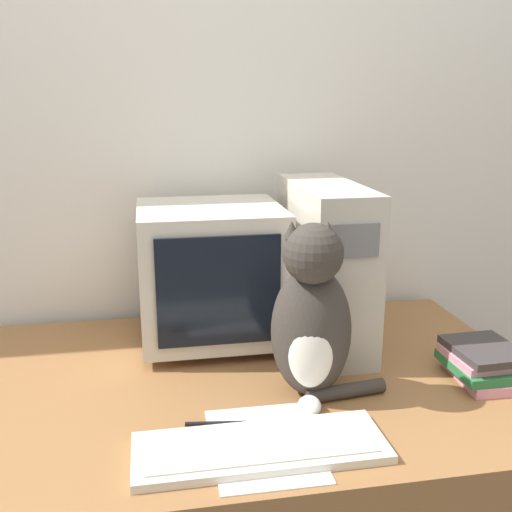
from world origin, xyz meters
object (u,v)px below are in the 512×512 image
at_px(cat, 312,320).
at_px(pen, 216,423).
at_px(book_stack, 482,363).
at_px(keyboard, 260,447).
at_px(crt_monitor, 211,273).
at_px(computer_tower, 325,265).

xyz_separation_m(cat, pen, (-0.23, -0.09, -0.18)).
bearing_deg(book_stack, keyboard, -160.75).
xyz_separation_m(keyboard, pen, (-0.07, 0.11, -0.01)).
bearing_deg(crt_monitor, book_stack, -30.49).
bearing_deg(cat, computer_tower, 83.86).
xyz_separation_m(crt_monitor, cat, (0.19, -0.37, -0.01)).
relative_size(keyboard, pen, 3.78).
bearing_deg(crt_monitor, pen, -95.46).
distance_m(computer_tower, keyboard, 0.62).
xyz_separation_m(computer_tower, book_stack, (0.31, -0.31, -0.18)).
height_order(crt_monitor, keyboard, crt_monitor).
height_order(computer_tower, cat, computer_tower).
distance_m(crt_monitor, pen, 0.50).
relative_size(computer_tower, keyboard, 0.93).
bearing_deg(pen, keyboard, -57.10).
xyz_separation_m(book_stack, pen, (-0.67, -0.09, -0.04)).
bearing_deg(keyboard, book_stack, 19.25).
distance_m(crt_monitor, book_stack, 0.74).
distance_m(cat, pen, 0.31).
distance_m(crt_monitor, cat, 0.41).
xyz_separation_m(crt_monitor, computer_tower, (0.31, -0.06, 0.02)).
bearing_deg(computer_tower, book_stack, -44.38).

